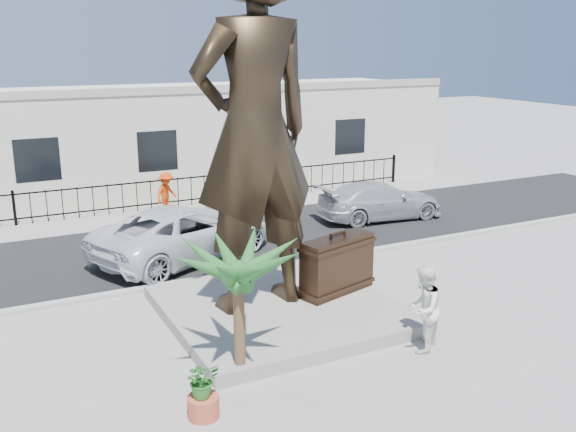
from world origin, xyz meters
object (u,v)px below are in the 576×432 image
at_px(suitcase, 337,265).
at_px(tourist, 423,309).
at_px(car_white, 184,232).
at_px(statue, 254,132).

relative_size(suitcase, tourist, 1.08).
xyz_separation_m(suitcase, car_white, (-2.32, 5.11, -0.20)).
height_order(statue, suitcase, statue).
distance_m(tourist, car_white, 8.53).
relative_size(statue, suitcase, 4.08).
bearing_deg(statue, car_white, -93.39).
distance_m(statue, tourist, 5.33).
xyz_separation_m(statue, car_white, (-0.21, 4.89, -3.61)).
distance_m(suitcase, car_white, 5.61).
relative_size(suitcase, car_white, 0.35).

